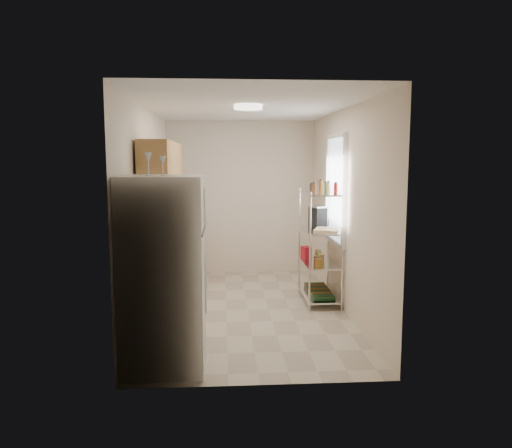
# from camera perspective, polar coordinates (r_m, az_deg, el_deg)

# --- Properties ---
(room) EXTENTS (2.52, 4.42, 2.62)m
(room) POSITION_cam_1_polar(r_m,az_deg,el_deg) (6.37, -1.01, 1.48)
(room) COLOR beige
(room) RESTS_ON ground
(counter_run) EXTENTS (0.63, 3.51, 0.90)m
(counter_run) POSITION_cam_1_polar(r_m,az_deg,el_deg) (6.96, -8.79, -5.17)
(counter_run) COLOR #B8834E
(counter_run) RESTS_ON ground
(upper_cabinets) EXTENTS (0.33, 2.20, 0.72)m
(upper_cabinets) POSITION_cam_1_polar(r_m,az_deg,el_deg) (6.47, -10.49, 5.98)
(upper_cabinets) COLOR #B8834E
(upper_cabinets) RESTS_ON room
(range_hood) EXTENTS (0.50, 0.60, 0.12)m
(range_hood) POSITION_cam_1_polar(r_m,az_deg,el_deg) (7.28, -9.26, 2.85)
(range_hood) COLOR #B7BABC
(range_hood) RESTS_ON room
(window) EXTENTS (0.06, 1.00, 1.46)m
(window) POSITION_cam_1_polar(r_m,az_deg,el_deg) (6.86, 9.13, 3.91)
(window) COLOR white
(window) RESTS_ON room
(bakers_rack) EXTENTS (0.45, 0.90, 1.73)m
(bakers_rack) POSITION_cam_1_polar(r_m,az_deg,el_deg) (6.81, 7.35, 0.18)
(bakers_rack) COLOR silver
(bakers_rack) RESTS_ON ground
(ceiling_dome) EXTENTS (0.34, 0.34, 0.05)m
(ceiling_dome) POSITION_cam_1_polar(r_m,az_deg,el_deg) (6.06, -0.89, 13.20)
(ceiling_dome) COLOR white
(ceiling_dome) RESTS_ON room
(refrigerator) EXTENTS (0.75, 0.75, 1.81)m
(refrigerator) POSITION_cam_1_polar(r_m,az_deg,el_deg) (4.75, -10.52, -5.54)
(refrigerator) COLOR silver
(refrigerator) RESTS_ON ground
(wine_glass_a) EXTENTS (0.07, 0.07, 0.21)m
(wine_glass_a) POSITION_cam_1_polar(r_m,az_deg,el_deg) (4.52, -12.19, 6.69)
(wine_glass_a) COLOR silver
(wine_glass_a) RESTS_ON refrigerator
(wine_glass_b) EXTENTS (0.06, 0.06, 0.18)m
(wine_glass_b) POSITION_cam_1_polar(r_m,az_deg,el_deg) (4.51, -10.62, 6.54)
(wine_glass_b) COLOR silver
(wine_glass_b) RESTS_ON refrigerator
(rice_cooker) EXTENTS (0.25, 0.25, 0.20)m
(rice_cooker) POSITION_cam_1_polar(r_m,az_deg,el_deg) (6.98, -8.60, -0.53)
(rice_cooker) COLOR silver
(rice_cooker) RESTS_ON counter_run
(frying_pan_large) EXTENTS (0.25, 0.25, 0.04)m
(frying_pan_large) POSITION_cam_1_polar(r_m,az_deg,el_deg) (7.07, -9.35, -1.11)
(frying_pan_large) COLOR black
(frying_pan_large) RESTS_ON counter_run
(frying_pan_small) EXTENTS (0.21, 0.21, 0.04)m
(frying_pan_small) POSITION_cam_1_polar(r_m,az_deg,el_deg) (7.31, -8.44, -0.82)
(frying_pan_small) COLOR black
(frying_pan_small) RESTS_ON counter_run
(cutting_board) EXTENTS (0.42, 0.48, 0.03)m
(cutting_board) POSITION_cam_1_polar(r_m,az_deg,el_deg) (6.72, 8.13, -0.64)
(cutting_board) COLOR tan
(cutting_board) RESTS_ON bakers_rack
(espresso_machine) EXTENTS (0.24, 0.29, 0.29)m
(espresso_machine) POSITION_cam_1_polar(r_m,az_deg,el_deg) (7.11, 7.07, 0.89)
(espresso_machine) COLOR black
(espresso_machine) RESTS_ON bakers_rack
(storage_bag) EXTENTS (0.14, 0.17, 0.16)m
(storage_bag) POSITION_cam_1_polar(r_m,az_deg,el_deg) (7.14, 5.73, -3.24)
(storage_bag) COLOR #B21524
(storage_bag) RESTS_ON bakers_rack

